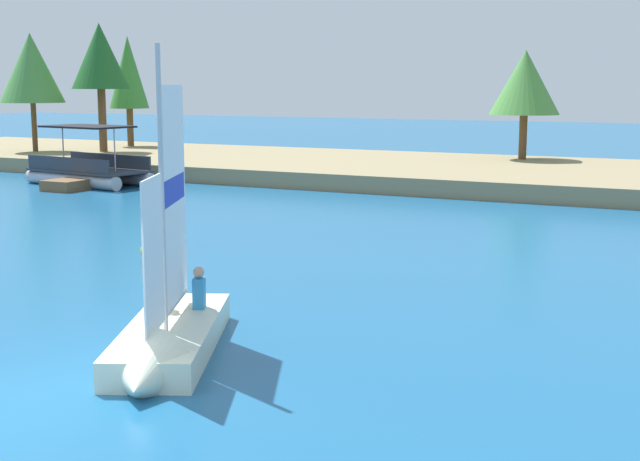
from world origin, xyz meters
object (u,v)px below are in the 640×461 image
shoreline_tree_midleft (128,73)px  pontoon_boat (89,170)px  channel_buoy (149,251)px  shoreline_tree_midright (525,83)px  shoreline_tree_left (31,68)px  sailboat (162,340)px  wooden_dock (101,180)px  shoreline_tree_centre (100,57)px

shoreline_tree_midleft → pontoon_boat: size_ratio=1.09×
pontoon_boat → channel_buoy: bearing=-35.7°
shoreline_tree_midleft → channel_buoy: 32.64m
shoreline_tree_midright → shoreline_tree_left: bearing=-164.4°
shoreline_tree_midright → channel_buoy: bearing=-96.4°
shoreline_tree_left → channel_buoy: bearing=-39.9°
channel_buoy → pontoon_boat: bearing=136.2°
sailboat → shoreline_tree_midright: bearing=159.0°
shoreline_tree_left → channel_buoy: 29.94m
shoreline_tree_midleft → wooden_dock: bearing=-56.0°
wooden_dock → shoreline_tree_centre: bearing=130.0°
wooden_dock → pontoon_boat: pontoon_boat is taller
shoreline_tree_midleft → wooden_dock: shoreline_tree_midleft is taller
pontoon_boat → shoreline_tree_centre: bearing=135.2°
pontoon_boat → wooden_dock: bearing=17.0°
shoreline_tree_midleft → shoreline_tree_midright: bearing=3.1°
shoreline_tree_midleft → shoreline_tree_centre: 4.56m
shoreline_tree_left → shoreline_tree_midright: size_ratio=1.21×
shoreline_tree_centre → shoreline_tree_midright: shoreline_tree_centre is taller
sailboat → pontoon_boat: (-18.42, 19.08, 0.27)m
shoreline_tree_left → shoreline_tree_centre: 3.88m
shoreline_tree_centre → channel_buoy: size_ratio=15.38×
shoreline_tree_left → shoreline_tree_midleft: shoreline_tree_midleft is taller
sailboat → pontoon_boat: bearing=-161.5°
sailboat → pontoon_boat: sailboat is taller
pontoon_boat → shoreline_tree_midleft: bearing=130.0°
wooden_dock → pontoon_boat: size_ratio=0.99×
shoreline_tree_left → wooden_dock: 13.10m
shoreline_tree_left → wooden_dock: shoreline_tree_left is taller
pontoon_boat → channel_buoy: (12.97, -12.43, -0.45)m
shoreline_tree_left → shoreline_tree_centre: size_ratio=0.93×
pontoon_boat → shoreline_tree_midright: bearing=48.8°
shoreline_tree_left → pontoon_boat: (9.65, -6.51, -4.63)m
shoreline_tree_midleft → sailboat: bearing=-50.3°
shoreline_tree_centre → shoreline_tree_midright: 22.77m
shoreline_tree_left → shoreline_tree_midright: bearing=15.6°
shoreline_tree_centre → wooden_dock: shoreline_tree_centre is taller
shoreline_tree_midleft → shoreline_tree_left: bearing=-108.5°
shoreline_tree_midright → pontoon_boat: (-15.88, -13.66, -3.82)m
shoreline_tree_midright → pontoon_boat: shoreline_tree_midright is taller
shoreline_tree_midright → shoreline_tree_centre: bearing=-165.9°
sailboat → channel_buoy: 8.60m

